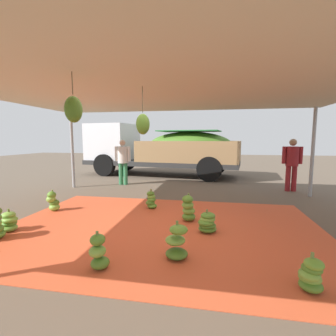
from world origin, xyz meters
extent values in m
plane|color=brown|center=(0.00, 3.00, 0.00)|extent=(40.00, 40.00, 0.00)
cube|color=#D1512D|center=(0.00, 0.00, 0.01)|extent=(5.99, 4.22, 0.01)
cylinder|color=#9EA0A5|center=(-3.80, 3.30, 1.29)|extent=(0.10, 0.10, 2.58)
cylinder|color=#9EA0A5|center=(3.80, 3.30, 1.29)|extent=(0.10, 0.10, 2.58)
cube|color=beige|center=(0.00, 0.00, 2.61)|extent=(8.00, 7.00, 0.06)
cylinder|color=#4C422D|center=(-0.96, -1.23, 2.43)|extent=(0.01, 0.01, 0.30)
ellipsoid|color=#477523|center=(-0.96, -1.23, 2.08)|extent=(0.24, 0.24, 0.36)
cylinder|color=#4C422D|center=(-0.28, -0.17, 2.36)|extent=(0.01, 0.01, 0.45)
ellipsoid|color=#518428|center=(-0.28, -0.17, 1.94)|extent=(0.24, 0.24, 0.36)
ellipsoid|color=#6B9E38|center=(-2.69, -0.67, 0.07)|extent=(0.36, 0.36, 0.13)
ellipsoid|color=#518428|center=(-2.71, -0.64, 0.15)|extent=(0.34, 0.34, 0.13)
ellipsoid|color=#75A83D|center=(-2.65, -0.67, 0.23)|extent=(0.36, 0.36, 0.13)
ellipsoid|color=#75A83D|center=(-2.69, -0.65, 0.30)|extent=(0.34, 0.34, 0.13)
cylinder|color=olive|center=(-2.68, -0.65, 0.36)|extent=(0.04, 0.04, 0.12)
ellipsoid|color=#75A83D|center=(-2.68, 0.63, 0.09)|extent=(0.33, 0.33, 0.17)
ellipsoid|color=#477523|center=(-2.69, 0.65, 0.19)|extent=(0.23, 0.23, 0.17)
ellipsoid|color=#75A83D|center=(-2.73, 0.60, 0.29)|extent=(0.29, 0.29, 0.17)
ellipsoid|color=#518428|center=(-2.72, 0.61, 0.39)|extent=(0.25, 0.25, 0.17)
cylinder|color=olive|center=(-2.71, 0.62, 0.45)|extent=(0.04, 0.04, 0.12)
ellipsoid|color=#477523|center=(0.47, -1.13, 0.07)|extent=(0.43, 0.43, 0.13)
ellipsoid|color=#75A83D|center=(0.44, -1.08, 0.25)|extent=(0.38, 0.38, 0.13)
ellipsoid|color=#60932D|center=(0.49, -1.12, 0.42)|extent=(0.34, 0.34, 0.13)
cylinder|color=olive|center=(0.47, -1.10, 0.48)|extent=(0.04, 0.04, 0.12)
ellipsoid|color=#518428|center=(-0.47, 1.22, 0.07)|extent=(0.28, 0.28, 0.12)
ellipsoid|color=#477523|center=(-0.52, 1.22, 0.14)|extent=(0.29, 0.29, 0.12)
ellipsoid|color=#518428|center=(-0.49, 1.24, 0.22)|extent=(0.22, 0.22, 0.12)
ellipsoid|color=#6B9E38|center=(-0.50, 1.27, 0.29)|extent=(0.27, 0.27, 0.12)
ellipsoid|color=#477523|center=(-0.52, 1.26, 0.36)|extent=(0.20, 0.20, 0.12)
cylinder|color=olive|center=(-0.50, 1.24, 0.42)|extent=(0.04, 0.04, 0.12)
ellipsoid|color=#477523|center=(-0.47, -1.58, 0.08)|extent=(0.34, 0.34, 0.15)
ellipsoid|color=#75A83D|center=(-0.51, -1.57, 0.24)|extent=(0.29, 0.29, 0.15)
ellipsoid|color=#518428|center=(-0.50, -1.56, 0.39)|extent=(0.22, 0.22, 0.15)
cylinder|color=olive|center=(-0.50, -1.57, 0.45)|extent=(0.04, 0.04, 0.12)
ellipsoid|color=#518428|center=(0.49, 0.48, 0.09)|extent=(0.37, 0.37, 0.17)
ellipsoid|color=#75A83D|center=(0.48, 0.49, 0.22)|extent=(0.34, 0.34, 0.17)
ellipsoid|color=#6B9E38|center=(0.47, 0.45, 0.34)|extent=(0.33, 0.33, 0.17)
ellipsoid|color=#518428|center=(0.46, 0.44, 0.47)|extent=(0.28, 0.28, 0.17)
cylinder|color=olive|center=(0.48, 0.47, 0.53)|extent=(0.04, 0.04, 0.12)
ellipsoid|color=#477523|center=(0.88, -0.07, 0.07)|extent=(0.32, 0.32, 0.12)
ellipsoid|color=#477523|center=(0.87, -0.06, 0.13)|extent=(0.43, 0.43, 0.12)
ellipsoid|color=#518428|center=(0.85, -0.08, 0.19)|extent=(0.30, 0.30, 0.12)
ellipsoid|color=#75A83D|center=(0.88, -0.04, 0.24)|extent=(0.39, 0.39, 0.12)
ellipsoid|color=#518428|center=(0.88, -0.04, 0.30)|extent=(0.33, 0.33, 0.12)
cylinder|color=olive|center=(0.86, -0.06, 0.36)|extent=(0.04, 0.04, 0.12)
ellipsoid|color=#477523|center=(2.03, -1.60, 0.07)|extent=(0.28, 0.28, 0.12)
ellipsoid|color=#6B9E38|center=(2.03, -1.56, 0.13)|extent=(0.33, 0.33, 0.12)
ellipsoid|color=#6B9E38|center=(2.01, -1.61, 0.20)|extent=(0.29, 0.29, 0.12)
ellipsoid|color=#477523|center=(2.04, -1.59, 0.26)|extent=(0.25, 0.25, 0.12)
ellipsoid|color=#60932D|center=(2.04, -1.61, 0.32)|extent=(0.28, 0.28, 0.12)
cylinder|color=olive|center=(2.03, -1.59, 0.38)|extent=(0.04, 0.04, 0.12)
cube|color=#2D2D2D|center=(-1.38, 6.69, 0.60)|extent=(7.28, 3.23, 0.20)
cube|color=silver|center=(-3.88, 7.04, 1.55)|extent=(2.24, 2.36, 1.70)
cube|color=#232D38|center=(-4.87, 7.18, 1.89)|extent=(0.28, 1.82, 0.75)
cube|color=#99754C|center=(-0.21, 5.42, 1.15)|extent=(4.33, 0.68, 0.90)
cube|color=#99754C|center=(0.10, 7.60, 1.15)|extent=(4.33, 0.68, 0.90)
cube|color=#99754C|center=(2.06, 6.22, 1.15)|extent=(0.39, 2.28, 0.90)
ellipsoid|color=#477523|center=(-0.05, 6.51, 1.36)|extent=(4.06, 2.43, 1.31)
cube|color=#237533|center=(-0.05, 6.51, 2.03)|extent=(2.83, 2.08, 0.04)
cylinder|color=black|center=(-3.89, 5.99, 0.50)|extent=(1.03, 0.41, 1.00)
cylinder|color=black|center=(-3.60, 8.06, 0.50)|extent=(1.03, 0.41, 1.00)
cylinder|color=black|center=(0.85, 5.33, 0.50)|extent=(1.03, 0.41, 1.00)
cylinder|color=black|center=(1.13, 7.40, 0.50)|extent=(1.03, 0.41, 1.00)
cylinder|color=maroon|center=(3.37, 3.98, 0.41)|extent=(0.15, 0.15, 0.82)
cylinder|color=maroon|center=(3.56, 3.98, 0.41)|extent=(0.15, 0.15, 0.82)
cylinder|color=maroon|center=(3.46, 3.98, 1.13)|extent=(0.38, 0.38, 0.62)
cylinder|color=maroon|center=(3.22, 3.98, 1.17)|extent=(0.12, 0.12, 0.55)
cylinder|color=maroon|center=(3.71, 3.98, 1.17)|extent=(0.12, 0.12, 0.55)
sphere|color=#936B4C|center=(3.46, 3.98, 1.58)|extent=(0.22, 0.22, 0.22)
cylinder|color=#337A4C|center=(-2.38, 4.12, 0.40)|extent=(0.15, 0.15, 0.81)
cylinder|color=#337A4C|center=(-2.20, 4.12, 0.40)|extent=(0.15, 0.15, 0.81)
cylinder|color=silver|center=(-2.29, 4.12, 1.11)|extent=(0.37, 0.37, 0.61)
cylinder|color=silver|center=(-2.53, 4.12, 1.14)|extent=(0.12, 0.12, 0.54)
cylinder|color=silver|center=(-2.05, 4.12, 1.14)|extent=(0.12, 0.12, 0.54)
sphere|color=tan|center=(-2.29, 4.12, 1.54)|extent=(0.22, 0.22, 0.22)
camera|label=1|loc=(0.92, -4.35, 1.67)|focal=25.99mm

